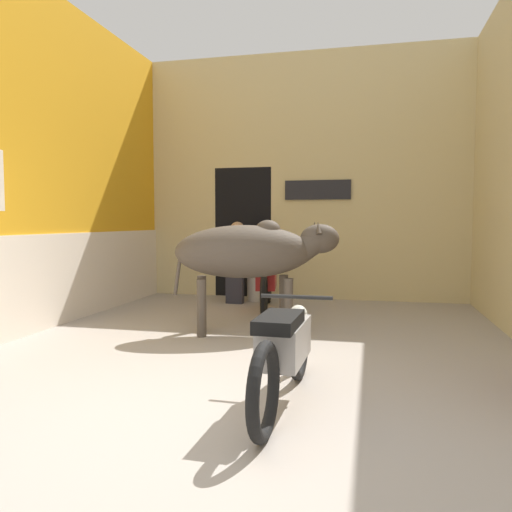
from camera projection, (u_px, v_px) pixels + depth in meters
The scene contains 8 objects.
ground_plane at pixel (193, 416), 3.39m from camera, with size 30.00×30.00×0.00m, color #9E9389.
wall_left_shopfront at pixel (60, 168), 6.48m from camera, with size 0.25×5.35×4.17m.
wall_back_with_doorway at pixel (287, 194), 8.75m from camera, with size 5.43×0.93×4.17m.
cow at pixel (251, 252), 5.89m from camera, with size 2.01×1.14×1.34m.
motorcycle_near at pixel (284, 349), 3.55m from camera, with size 0.58×1.83×0.73m.
motorcycle_far at pixel (266, 282), 7.43m from camera, with size 0.58×1.82×0.73m.
shopkeeper_seated at pixel (237, 259), 8.13m from camera, with size 0.39×0.34×1.32m.
plastic_stool at pixel (255, 286), 8.28m from camera, with size 0.37×0.37×0.48m.
Camera 1 is at (1.17, -3.12, 1.32)m, focal length 35.00 mm.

